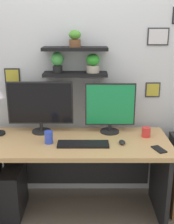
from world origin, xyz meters
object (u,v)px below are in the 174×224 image
Objects in this scene: monitor_right at (111,107)px; coffee_mug at (147,132)px; desk at (76,159)px; cell_phone at (160,149)px; computer_mouse at (123,142)px; monitor_left at (41,105)px; computer_tower_left at (15,191)px; keyboard at (84,144)px; water_cup at (50,137)px.

monitor_right reaches higher than coffee_mug.
cell_phone is (0.70, -0.24, 0.21)m from desk.
cell_phone is at bearing -22.83° from computer_mouse.
monitor_left is 4.36× the size of cell_phone.
desk is at bearing 163.61° from computer_mouse.
monitor_left is at bearing 179.99° from monitor_right.
coffee_mug is at bearing 3.80° from computer_tower_left.
computer_tower_left is at bearing 170.64° from keyboard.
monitor_left is at bearing 111.26° from water_cup.
coffee_mug reaches higher than keyboard.
monitor_left reaches higher than computer_tower_left.
monitor_left reaches higher than water_cup.
desk is 12.05× the size of cell_phone.
desk is 3.68× the size of computer_tower_left.
cell_phone is (0.38, -0.41, -0.24)m from monitor_right.
desk is 0.48m from computer_mouse.
monitor_left reaches higher than monitor_right.
desk is 0.36m from water_cup.
water_cup is at bearing -153.93° from monitor_right.
computer_tower_left is at bearing -176.11° from desk.
cell_phone reaches higher than computer_tower_left.
keyboard reaches higher than cell_phone.
computer_mouse is 0.64m from water_cup.
monitor_right is at bearing 12.46° from computer_tower_left.
water_cup reaches higher than desk.
cell_phone is (0.29, -0.12, -0.01)m from computer_mouse.
cell_phone is 0.94m from water_cup.
cell_phone is (1.03, -0.41, -0.26)m from monitor_left.
desk is at bearing -153.63° from monitor_right.
computer_tower_left is (-1.00, 0.08, -0.54)m from computer_mouse.
desk is at bearing -176.29° from coffee_mug.
keyboard is 4.89× the size of coffee_mug.
monitor_right reaches higher than desk.
monitor_left is 0.36m from water_cup.
keyboard is at bearing -9.36° from computer_tower_left.
water_cup reaches higher than keyboard.
computer_mouse is 1.00× the size of coffee_mug.
water_cup is at bearing -170.33° from coffee_mug.
monitor_left is 1.29× the size of monitor_right.
monitor_right reaches higher than keyboard.
coffee_mug is at bearing 34.53° from computer_mouse.
monitor_left is 1.39× the size of keyboard.
desk is 0.58m from monitor_right.
desk is at bearing 117.17° from keyboard.
monitor_right is 5.25× the size of coffee_mug.
computer_mouse is 0.29m from coffee_mug.
keyboard is at bearing -8.16° from water_cup.
cell_phone is (0.63, -0.09, -0.01)m from keyboard.
computer_mouse reaches higher than computer_tower_left.
desk is at bearing 25.62° from water_cup.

